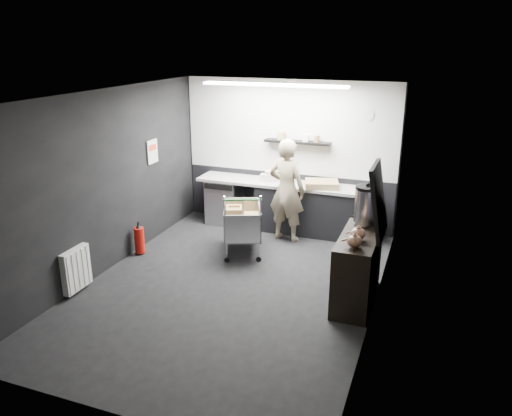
% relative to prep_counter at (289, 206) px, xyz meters
% --- Properties ---
extents(floor, '(5.50, 5.50, 0.00)m').
position_rel_prep_counter_xyz_m(floor, '(-0.14, -2.42, -0.46)').
color(floor, black).
rests_on(floor, ground).
extents(ceiling, '(5.50, 5.50, 0.00)m').
position_rel_prep_counter_xyz_m(ceiling, '(-0.14, -2.42, 2.24)').
color(ceiling, white).
rests_on(ceiling, wall_back).
extents(wall_back, '(5.50, 0.00, 5.50)m').
position_rel_prep_counter_xyz_m(wall_back, '(-0.14, 0.33, 0.89)').
color(wall_back, black).
rests_on(wall_back, floor).
extents(wall_front, '(5.50, 0.00, 5.50)m').
position_rel_prep_counter_xyz_m(wall_front, '(-0.14, -5.17, 0.89)').
color(wall_front, black).
rests_on(wall_front, floor).
extents(wall_left, '(0.00, 5.50, 5.50)m').
position_rel_prep_counter_xyz_m(wall_left, '(-2.14, -2.42, 0.89)').
color(wall_left, black).
rests_on(wall_left, floor).
extents(wall_right, '(0.00, 5.50, 5.50)m').
position_rel_prep_counter_xyz_m(wall_right, '(1.86, -2.42, 0.89)').
color(wall_right, black).
rests_on(wall_right, floor).
extents(kitchen_wall_panel, '(3.95, 0.02, 1.70)m').
position_rel_prep_counter_xyz_m(kitchen_wall_panel, '(-0.14, 0.31, 1.39)').
color(kitchen_wall_panel, silver).
rests_on(kitchen_wall_panel, wall_back).
extents(dado_panel, '(3.95, 0.02, 1.00)m').
position_rel_prep_counter_xyz_m(dado_panel, '(-0.14, 0.31, 0.04)').
color(dado_panel, black).
rests_on(dado_panel, wall_back).
extents(floating_shelf, '(1.20, 0.22, 0.04)m').
position_rel_prep_counter_xyz_m(floating_shelf, '(0.06, 0.20, 1.16)').
color(floating_shelf, black).
rests_on(floating_shelf, wall_back).
extents(wall_clock, '(0.20, 0.03, 0.20)m').
position_rel_prep_counter_xyz_m(wall_clock, '(1.26, 0.30, 1.69)').
color(wall_clock, silver).
rests_on(wall_clock, wall_back).
extents(poster, '(0.02, 0.30, 0.40)m').
position_rel_prep_counter_xyz_m(poster, '(-2.12, -1.12, 1.09)').
color(poster, silver).
rests_on(poster, wall_left).
extents(poster_red_band, '(0.02, 0.22, 0.10)m').
position_rel_prep_counter_xyz_m(poster_red_band, '(-2.11, -1.12, 1.16)').
color(poster_red_band, red).
rests_on(poster_red_band, poster).
extents(radiator, '(0.10, 0.50, 0.60)m').
position_rel_prep_counter_xyz_m(radiator, '(-2.08, -3.32, -0.11)').
color(radiator, silver).
rests_on(radiator, wall_left).
extents(ceiling_strip, '(2.40, 0.20, 0.04)m').
position_rel_prep_counter_xyz_m(ceiling_strip, '(-0.14, -0.57, 2.21)').
color(ceiling_strip, white).
rests_on(ceiling_strip, ceiling).
extents(prep_counter, '(3.20, 0.61, 0.90)m').
position_rel_prep_counter_xyz_m(prep_counter, '(0.00, 0.00, 0.00)').
color(prep_counter, black).
rests_on(prep_counter, floor).
extents(person, '(0.71, 0.52, 1.80)m').
position_rel_prep_counter_xyz_m(person, '(0.08, -0.45, 0.44)').
color(person, beige).
rests_on(person, floor).
extents(shopping_cart, '(0.94, 1.20, 1.08)m').
position_rel_prep_counter_xyz_m(shopping_cart, '(-0.44, -1.22, 0.06)').
color(shopping_cart, silver).
rests_on(shopping_cart, floor).
extents(sideboard, '(0.54, 1.27, 1.90)m').
position_rel_prep_counter_xyz_m(sideboard, '(1.62, -2.17, 0.14)').
color(sideboard, black).
rests_on(sideboard, floor).
extents(fire_extinguisher, '(0.16, 0.16, 0.53)m').
position_rel_prep_counter_xyz_m(fire_extinguisher, '(-1.99, -1.89, -0.20)').
color(fire_extinguisher, '#A9130B').
rests_on(fire_extinguisher, floor).
extents(cardboard_box, '(0.67, 0.57, 0.11)m').
position_rel_prep_counter_xyz_m(cardboard_box, '(0.59, -0.05, 0.50)').
color(cardboard_box, '#998151').
rests_on(cardboard_box, prep_counter).
extents(pink_tub, '(0.20, 0.20, 0.20)m').
position_rel_prep_counter_xyz_m(pink_tub, '(-0.37, 0.00, 0.54)').
color(pink_tub, beige).
rests_on(pink_tub, prep_counter).
extents(white_container, '(0.16, 0.13, 0.14)m').
position_rel_prep_counter_xyz_m(white_container, '(-0.46, -0.05, 0.51)').
color(white_container, silver).
rests_on(white_container, prep_counter).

